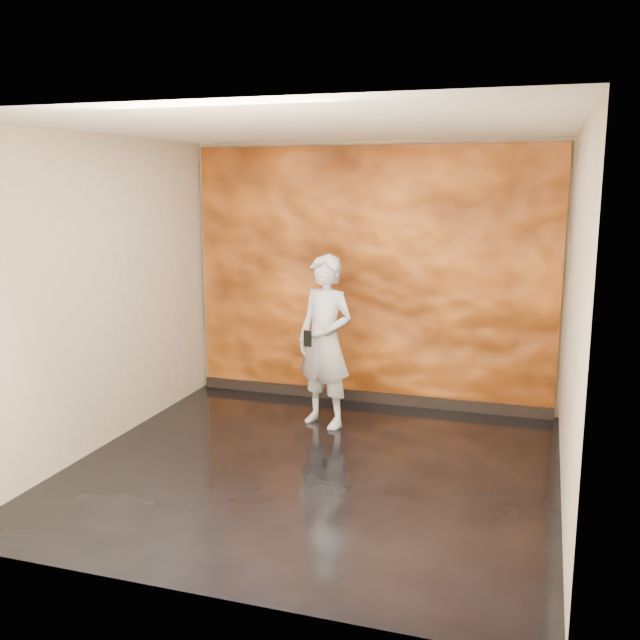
{
  "coord_description": "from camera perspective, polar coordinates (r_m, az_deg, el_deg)",
  "views": [
    {
      "loc": [
        1.79,
        -5.4,
        2.39
      ],
      "look_at": [
        -0.15,
        0.65,
        1.15
      ],
      "focal_mm": 40.0,
      "sensor_mm": 36.0,
      "label": 1
    }
  ],
  "objects": [
    {
      "name": "phone",
      "position": [
        6.75,
        -1.0,
        -1.49
      ],
      "size": [
        0.09,
        0.04,
        0.16
      ],
      "primitive_type": "cube",
      "rotation": [
        0.0,
        0.0,
        -0.28
      ],
      "color": "black",
      "rests_on": "man"
    },
    {
      "name": "feature_wall",
      "position": [
        7.64,
        4.05,
        3.45
      ],
      "size": [
        3.9,
        0.06,
        2.75
      ],
      "primitive_type": "cube",
      "color": "orange",
      "rests_on": "ground"
    },
    {
      "name": "man",
      "position": [
        6.96,
        0.41,
        -1.73
      ],
      "size": [
        0.72,
        0.6,
        1.69
      ],
      "primitive_type": "imported",
      "rotation": [
        0.0,
        0.0,
        -0.36
      ],
      "color": "#8F939D",
      "rests_on": "ground"
    },
    {
      "name": "room",
      "position": [
        5.77,
        -0.59,
        1.19
      ],
      "size": [
        4.02,
        4.02,
        2.81
      ],
      "color": "black",
      "rests_on": "ground"
    },
    {
      "name": "baseboard",
      "position": [
        7.89,
        3.85,
        -6.14
      ],
      "size": [
        3.9,
        0.04,
        0.12
      ],
      "primitive_type": "cube",
      "color": "black",
      "rests_on": "ground"
    }
  ]
}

